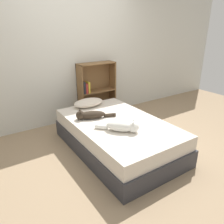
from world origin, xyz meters
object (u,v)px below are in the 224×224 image
(bed, at_px, (117,135))
(cat_dark, at_px, (90,115))
(pillow, at_px, (89,103))
(cat_light, at_px, (123,126))
(bookshelf, at_px, (95,90))

(bed, distance_m, cat_dark, 0.52)
(pillow, bearing_deg, cat_dark, -115.49)
(pillow, distance_m, cat_dark, 0.54)
(bed, xyz_separation_m, cat_light, (-0.12, -0.30, 0.31))
(bed, relative_size, cat_dark, 3.39)
(bookshelf, bearing_deg, bed, -105.55)
(cat_light, relative_size, bookshelf, 0.43)
(bed, bearing_deg, cat_light, -112.22)
(bed, distance_m, cat_light, 0.45)
(cat_light, xyz_separation_m, bookshelf, (0.49, 1.64, 0.03))
(bookshelf, bearing_deg, cat_dark, -122.95)
(cat_light, xyz_separation_m, cat_dark, (-0.17, 0.62, -0.01))
(cat_light, relative_size, cat_dark, 0.83)
(pillow, bearing_deg, cat_light, -93.54)
(bed, relative_size, cat_light, 4.08)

